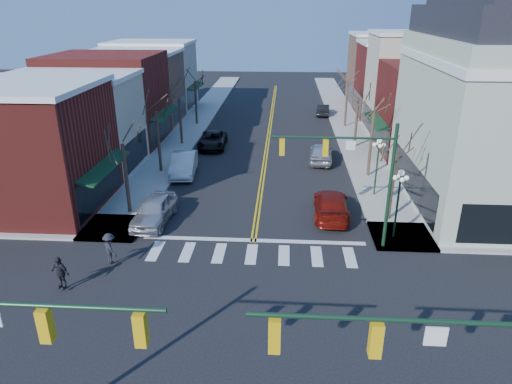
% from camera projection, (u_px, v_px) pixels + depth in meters
% --- Properties ---
extents(ground, '(160.00, 160.00, 0.00)m').
position_uv_depth(ground, '(241.00, 327.00, 19.51)').
color(ground, black).
rests_on(ground, ground).
extents(sidewalk_left, '(3.50, 70.00, 0.15)m').
position_uv_depth(sidewalk_left, '(160.00, 167.00, 38.45)').
color(sidewalk_left, '#9E9B93').
rests_on(sidewalk_left, ground).
extents(sidewalk_right, '(3.50, 70.00, 0.15)m').
position_uv_depth(sidewalk_right, '(370.00, 172.00, 37.41)').
color(sidewalk_right, '#9E9B93').
rests_on(sidewalk_right, ground).
extents(bldg_left_brick_a, '(10.00, 8.50, 8.00)m').
position_uv_depth(bldg_left_brick_a, '(21.00, 150.00, 29.75)').
color(bldg_left_brick_a, maroon).
rests_on(bldg_left_brick_a, ground).
extents(bldg_left_stucco_a, '(10.00, 7.00, 7.50)m').
position_uv_depth(bldg_left_stucco_a, '(73.00, 125.00, 36.99)').
color(bldg_left_stucco_a, '#B9B198').
rests_on(bldg_left_stucco_a, ground).
extents(bldg_left_brick_b, '(10.00, 9.00, 8.50)m').
position_uv_depth(bldg_left_brick_b, '(108.00, 100.00, 44.18)').
color(bldg_left_brick_b, maroon).
rests_on(bldg_left_brick_b, ground).
extents(bldg_left_tan, '(10.00, 7.50, 7.80)m').
position_uv_depth(bldg_left_tan, '(135.00, 89.00, 51.92)').
color(bldg_left_tan, '#8B634D').
rests_on(bldg_left_tan, ground).
extents(bldg_left_stucco_b, '(10.00, 8.00, 8.20)m').
position_uv_depth(bldg_left_stucco_b, '(153.00, 77.00, 59.00)').
color(bldg_left_stucco_b, '#B9B198').
rests_on(bldg_left_stucco_b, ground).
extents(bldg_right_brick_a, '(10.00, 8.50, 8.00)m').
position_uv_depth(bldg_right_brick_a, '(440.00, 110.00, 40.82)').
color(bldg_right_brick_a, maroon).
rests_on(bldg_right_brick_a, ground).
extents(bldg_right_stucco, '(10.00, 7.00, 10.00)m').
position_uv_depth(bldg_right_stucco, '(418.00, 85.00, 47.59)').
color(bldg_right_stucco, '#B9B198').
rests_on(bldg_right_stucco, ground).
extents(bldg_right_brick_b, '(10.00, 8.00, 8.50)m').
position_uv_depth(bldg_right_brick_b, '(401.00, 81.00, 54.79)').
color(bldg_right_brick_b, maroon).
rests_on(bldg_right_brick_b, ground).
extents(bldg_right_tan, '(10.00, 8.00, 9.00)m').
position_uv_depth(bldg_right_tan, '(388.00, 70.00, 62.08)').
color(bldg_right_tan, '#8B634D').
rests_on(bldg_right_tan, ground).
extents(traffic_mast_near_right, '(6.60, 0.28, 7.20)m').
position_uv_depth(traffic_mast_near_right, '(446.00, 382.00, 10.56)').
color(traffic_mast_near_right, '#14331E').
rests_on(traffic_mast_near_right, ground).
extents(traffic_mast_far_right, '(6.60, 0.28, 7.20)m').
position_uv_depth(traffic_mast_far_right, '(357.00, 169.00, 24.21)').
color(traffic_mast_far_right, '#14331E').
rests_on(traffic_mast_far_right, ground).
extents(lamppost_corner, '(0.36, 0.36, 4.33)m').
position_uv_depth(lamppost_corner, '(399.00, 193.00, 25.74)').
color(lamppost_corner, '#14331E').
rests_on(lamppost_corner, ground).
extents(lamppost_midblock, '(0.36, 0.36, 4.33)m').
position_uv_depth(lamppost_midblock, '(378.00, 157.00, 31.73)').
color(lamppost_midblock, '#14331E').
rests_on(lamppost_midblock, ground).
extents(tree_left_a, '(0.24, 0.24, 4.76)m').
position_uv_depth(tree_left_a, '(126.00, 180.00, 29.25)').
color(tree_left_a, '#382B21').
rests_on(tree_left_a, ground).
extents(tree_left_b, '(0.24, 0.24, 5.04)m').
position_uv_depth(tree_left_b, '(159.00, 143.00, 36.58)').
color(tree_left_b, '#382B21').
rests_on(tree_left_b, ground).
extents(tree_left_c, '(0.24, 0.24, 4.55)m').
position_uv_depth(tree_left_c, '(181.00, 122.00, 44.05)').
color(tree_left_c, '#382B21').
rests_on(tree_left_c, ground).
extents(tree_left_d, '(0.24, 0.24, 4.90)m').
position_uv_depth(tree_left_d, '(196.00, 103.00, 51.36)').
color(tree_left_d, '#382B21').
rests_on(tree_left_d, ground).
extents(tree_right_a, '(0.24, 0.24, 4.62)m').
position_uv_depth(tree_right_a, '(392.00, 187.00, 28.28)').
color(tree_right_a, '#382B21').
rests_on(tree_right_a, ground).
extents(tree_right_b, '(0.24, 0.24, 5.18)m').
position_uv_depth(tree_right_b, '(371.00, 146.00, 35.55)').
color(tree_right_b, '#382B21').
rests_on(tree_right_b, ground).
extents(tree_right_c, '(0.24, 0.24, 4.83)m').
position_uv_depth(tree_right_c, '(356.00, 123.00, 43.00)').
color(tree_right_c, '#382B21').
rests_on(tree_right_c, ground).
extents(tree_right_d, '(0.24, 0.24, 4.97)m').
position_uv_depth(tree_right_d, '(346.00, 105.00, 50.35)').
color(tree_right_d, '#382B21').
rests_on(tree_right_d, ground).
extents(car_left_near, '(2.26, 5.00, 1.67)m').
position_uv_depth(car_left_near, '(154.00, 210.00, 28.65)').
color(car_left_near, '#B5B5BA').
rests_on(car_left_near, ground).
extents(car_left_mid, '(2.31, 5.38, 1.72)m').
position_uv_depth(car_left_mid, '(184.00, 164.00, 36.81)').
color(car_left_mid, silver).
rests_on(car_left_mid, ground).
extents(car_left_far, '(2.60, 5.38, 1.48)m').
position_uv_depth(car_left_far, '(213.00, 140.00, 43.75)').
color(car_left_far, black).
rests_on(car_left_far, ground).
extents(car_right_near, '(2.41, 5.46, 1.56)m').
position_uv_depth(car_right_near, '(331.00, 205.00, 29.51)').
color(car_right_near, maroon).
rests_on(car_right_near, ground).
extents(car_right_mid, '(2.35, 5.03, 1.67)m').
position_uv_depth(car_right_mid, '(321.00, 153.00, 39.74)').
color(car_right_mid, '#B5B6BA').
rests_on(car_right_mid, ground).
extents(car_right_far, '(1.95, 4.27, 1.36)m').
position_uv_depth(car_right_far, '(323.00, 110.00, 56.59)').
color(car_right_far, black).
rests_on(car_right_far, ground).
extents(pedestrian_dark_a, '(1.06, 0.68, 1.67)m').
position_uv_depth(pedestrian_dark_a, '(60.00, 273.00, 21.69)').
color(pedestrian_dark_a, black).
rests_on(pedestrian_dark_a, sidewalk_left).
extents(pedestrian_dark_b, '(1.24, 1.22, 1.71)m').
position_uv_depth(pedestrian_dark_b, '(110.00, 248.00, 23.80)').
color(pedestrian_dark_b, black).
rests_on(pedestrian_dark_b, sidewalk_left).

